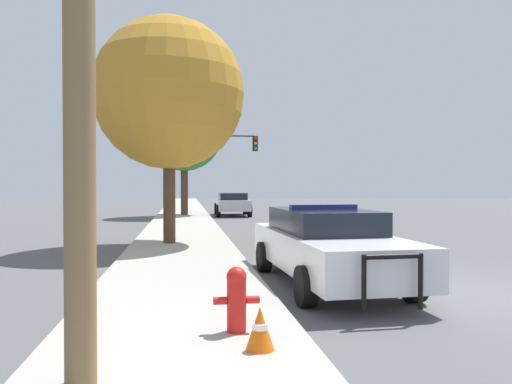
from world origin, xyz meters
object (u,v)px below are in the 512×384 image
object	(u,v)px
traffic_light	(216,156)
tree_sidewalk_near	(169,94)
traffic_cone	(260,328)
fire_hydrant	(237,297)
car_background_midblock	(232,203)
tree_sidewalk_mid	(184,133)
police_car	(327,244)

from	to	relation	value
traffic_light	tree_sidewalk_near	xyz separation A→B (m)	(-2.34, -14.59, 0.99)
traffic_cone	fire_hydrant	bearing A→B (deg)	104.66
fire_hydrant	traffic_light	world-z (taller)	traffic_light
tree_sidewalk_near	car_background_midblock	bearing A→B (deg)	77.30
tree_sidewalk_mid	traffic_cone	world-z (taller)	tree_sidewalk_mid
fire_hydrant	car_background_midblock	xyz separation A→B (m)	(2.24, 23.85, 0.21)
traffic_light	tree_sidewalk_mid	bearing A→B (deg)	-163.19
tree_sidewalk_near	traffic_light	bearing A→B (deg)	80.90
fire_hydrant	tree_sidewalk_mid	bearing A→B (deg)	91.50
traffic_light	car_background_midblock	world-z (taller)	traffic_light
police_car	car_background_midblock	size ratio (longest dim) A/B	1.23
police_car	fire_hydrant	distance (m)	3.83
police_car	traffic_cone	distance (m)	4.35
tree_sidewalk_near	traffic_cone	distance (m)	10.85
tree_sidewalk_mid	traffic_light	bearing A→B (deg)	16.81
traffic_light	tree_sidewalk_near	world-z (taller)	tree_sidewalk_near
fire_hydrant	traffic_light	distance (m)	24.05
tree_sidewalk_near	traffic_cone	size ratio (longest dim) A/B	14.69
police_car	tree_sidewalk_mid	world-z (taller)	tree_sidewalk_mid
fire_hydrant	car_background_midblock	distance (m)	23.95
car_background_midblock	traffic_cone	bearing A→B (deg)	-93.65
car_background_midblock	tree_sidewalk_near	distance (m)	15.45
police_car	fire_hydrant	xyz separation A→B (m)	(-2.05, -3.23, -0.21)
traffic_cone	car_background_midblock	bearing A→B (deg)	85.20
tree_sidewalk_near	police_car	bearing A→B (deg)	-62.68
fire_hydrant	tree_sidewalk_near	bearing A→B (deg)	96.52
police_car	fire_hydrant	world-z (taller)	police_car
tree_sidewalk_mid	traffic_cone	size ratio (longest dim) A/B	15.17
fire_hydrant	traffic_light	bearing A→B (deg)	86.92
police_car	traffic_light	xyz separation A→B (m)	(-0.77, 20.60, 2.83)
fire_hydrant	car_background_midblock	world-z (taller)	car_background_midblock
fire_hydrant	tree_sidewalk_mid	xyz separation A→B (m)	(-0.61, 23.25, 4.29)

